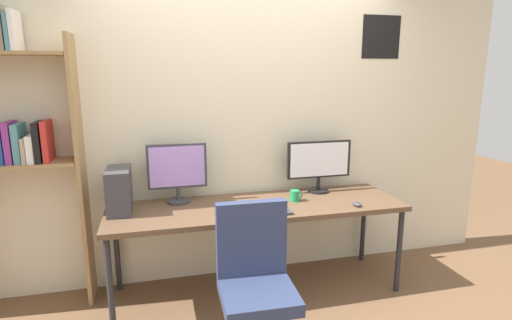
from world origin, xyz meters
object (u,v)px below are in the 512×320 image
Objects in this scene: pc_tower at (119,190)px; coffee_mug at (295,196)px; computer_mouse at (357,204)px; office_chair at (256,300)px; desk at (258,211)px; monitor_right at (319,163)px; monitor_left at (177,170)px; keyboard_main at (265,213)px; bookshelf at (9,129)px.

coffee_mug is at bearing -3.61° from pc_tower.
pc_tower is 1.81m from computer_mouse.
coffee_mug is (0.53, 0.80, 0.38)m from office_chair.
pc_tower reaches higher than computer_mouse.
desk is 24.07× the size of computer_mouse.
monitor_right reaches higher than pc_tower.
coffee_mug is at bearing -145.12° from monitor_right.
computer_mouse is 0.91× the size of coffee_mug.
monitor_left is at bearing 14.46° from pc_tower.
desk is 0.78m from computer_mouse.
pc_tower is (-0.44, -0.11, -0.10)m from monitor_left.
office_chair reaches higher than computer_mouse.
keyboard_main is at bearing -36.40° from monitor_left.
desk is 4.85× the size of monitor_left.
desk is 0.24m from keyboard_main.
bookshelf reaches higher than monitor_left.
monitor_right reaches higher than coffee_mug.
monitor_right is at bearing 0.00° from monitor_left.
pc_tower reaches higher than keyboard_main.
keyboard_main is at bearing -142.29° from coffee_mug.
monitor_right is 5.94× the size of computer_mouse.
bookshelf is 6.47× the size of pc_tower.
monitor_right is (2.35, -0.02, -0.37)m from bookshelf.
monitor_left is 0.96m from coffee_mug.
office_chair is at bearing -129.21° from monitor_right.
monitor_right is 1.68× the size of pc_tower.
monitor_left is at bearing 162.14° from computer_mouse.
bookshelf is at bearing 172.52° from desk.
monitor_right is at bearing 36.40° from keyboard_main.
pc_tower is at bearing -10.27° from bookshelf.
pc_tower is at bearing 133.10° from office_chair.
keyboard_main is 0.40m from coffee_mug.
computer_mouse reaches higher than keyboard_main.
computer_mouse reaches higher than desk.
desk is at bearing 163.48° from computer_mouse.
monitor_left is 1.23× the size of keyboard_main.
coffee_mug is at bearing -12.17° from monitor_left.
coffee_mug is (0.32, 0.24, 0.04)m from keyboard_main.
monitor_left is 0.46m from pc_tower.
bookshelf is 1.21m from monitor_left.
monitor_right is 1.47× the size of keyboard_main.
computer_mouse is at bearing -16.52° from desk.
monitor_left is at bearing -180.00° from monitor_right.
computer_mouse is (0.14, -0.43, -0.24)m from monitor_right.
office_chair is 1.23m from monitor_left.
monitor_left reaches higher than computer_mouse.
bookshelf is 3.85× the size of monitor_right.
keyboard_main is (0.00, -0.23, 0.06)m from desk.
keyboard_main is at bearing -17.68° from pc_tower.
desk is 21.80× the size of coffee_mug.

